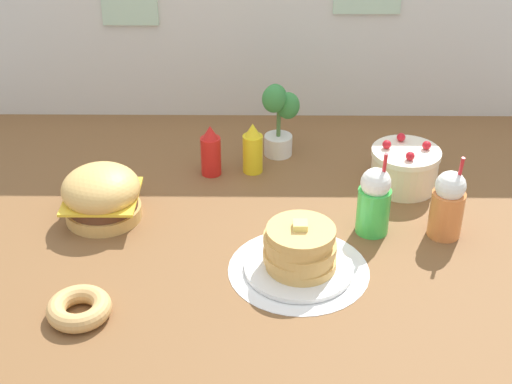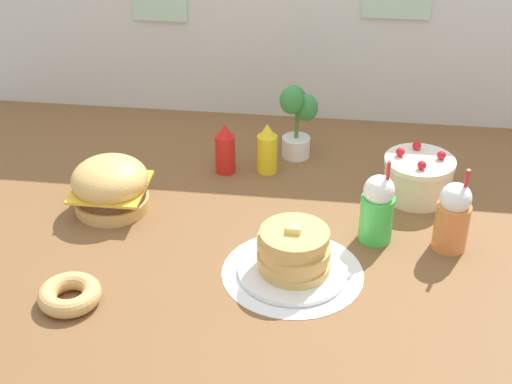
{
  "view_description": "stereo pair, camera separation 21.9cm",
  "coord_description": "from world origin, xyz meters",
  "views": [
    {
      "loc": [
        0.03,
        -1.82,
        1.32
      ],
      "look_at": [
        0.02,
        0.05,
        0.18
      ],
      "focal_mm": 52.48,
      "sensor_mm": 36.0,
      "label": 1
    },
    {
      "loc": [
        0.25,
        -1.81,
        1.32
      ],
      "look_at": [
        0.02,
        0.05,
        0.18
      ],
      "focal_mm": 52.48,
      "sensor_mm": 36.0,
      "label": 2
    }
  ],
  "objects": [
    {
      "name": "layer_cake",
      "position": [
        0.52,
        0.38,
        0.07
      ],
      "size": [
        0.23,
        0.23,
        0.17
      ],
      "color": "beige",
      "rests_on": "ground_plane"
    },
    {
      "name": "ground_plane",
      "position": [
        0.0,
        0.0,
        -0.01
      ],
      "size": [
        2.47,
        1.91,
        0.02
      ],
      "primitive_type": "cube",
      "color": "brown"
    },
    {
      "name": "cream_soda_cup",
      "position": [
        0.38,
        0.11,
        0.11
      ],
      "size": [
        0.1,
        0.1,
        0.28
      ],
      "color": "green",
      "rests_on": "ground_plane"
    },
    {
      "name": "doily_mat",
      "position": [
        0.14,
        -0.1,
        0.0
      ],
      "size": [
        0.41,
        0.41,
        0.0
      ],
      "primitive_type": "cylinder",
      "color": "white",
      "rests_on": "ground_plane"
    },
    {
      "name": "potted_plant",
      "position": [
        0.09,
        0.61,
        0.15
      ],
      "size": [
        0.14,
        0.11,
        0.28
      ],
      "color": "white",
      "rests_on": "ground_plane"
    },
    {
      "name": "donut_pink_glaze",
      "position": [
        -0.45,
        -0.3,
        0.03
      ],
      "size": [
        0.17,
        0.17,
        0.05
      ],
      "color": "tan",
      "rests_on": "ground_plane"
    },
    {
      "name": "pancake_stack",
      "position": [
        0.14,
        -0.1,
        0.07
      ],
      "size": [
        0.32,
        0.32,
        0.16
      ],
      "color": "white",
      "rests_on": "doily_mat"
    },
    {
      "name": "burger",
      "position": [
        -0.47,
        0.18,
        0.08
      ],
      "size": [
        0.25,
        0.25,
        0.18
      ],
      "color": "#DBA859",
      "rests_on": "ground_plane"
    },
    {
      "name": "mustard_bottle",
      "position": [
        0.0,
        0.48,
        0.09
      ],
      "size": [
        0.07,
        0.07,
        0.19
      ],
      "color": "yellow",
      "rests_on": "ground_plane"
    },
    {
      "name": "back_wall",
      "position": [
        -0.0,
        0.95,
        0.42
      ],
      "size": [
        2.47,
        0.04,
        0.84
      ],
      "color": "beige",
      "rests_on": "ground_plane"
    },
    {
      "name": "ketchup_bottle",
      "position": [
        -0.15,
        0.46,
        0.09
      ],
      "size": [
        0.07,
        0.07,
        0.19
      ],
      "color": "red",
      "rests_on": "ground_plane"
    },
    {
      "name": "orange_float_cup",
      "position": [
        0.6,
        0.09,
        0.11
      ],
      "size": [
        0.1,
        0.1,
        0.28
      ],
      "color": "orange",
      "rests_on": "ground_plane"
    }
  ]
}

